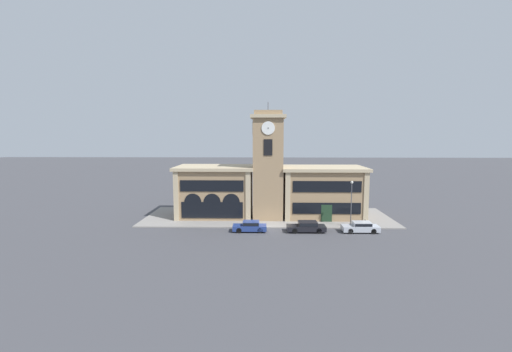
# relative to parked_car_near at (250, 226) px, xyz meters

# --- Properties ---
(ground_plane) EXTENTS (300.00, 300.00, 0.00)m
(ground_plane) POSITION_rel_parked_car_near_xyz_m (2.28, 1.44, -0.70)
(ground_plane) COLOR #424247
(sidewalk_kerb) EXTENTS (35.83, 12.43, 0.15)m
(sidewalk_kerb) POSITION_rel_parked_car_near_xyz_m (2.28, 7.66, -0.62)
(sidewalk_kerb) COLOR gray
(sidewalk_kerb) RESTS_ON ground_plane
(clock_tower) EXTENTS (4.91, 4.91, 16.74)m
(clock_tower) POSITION_rel_parked_car_near_xyz_m (2.28, 6.80, 7.12)
(clock_tower) COLOR #9E7F5B
(clock_tower) RESTS_ON ground_plane
(town_hall_left_wing) EXTENTS (11.49, 7.88, 7.58)m
(town_hall_left_wing) POSITION_rel_parked_car_near_xyz_m (-5.51, 8.25, 3.12)
(town_hall_left_wing) COLOR #9E7F5B
(town_hall_left_wing) RESTS_ON ground_plane
(town_hall_right_wing) EXTENTS (12.21, 7.88, 7.51)m
(town_hall_right_wing) POSITION_rel_parked_car_near_xyz_m (10.45, 8.26, 3.09)
(town_hall_right_wing) COLOR #9E7F5B
(town_hall_right_wing) RESTS_ON ground_plane
(parked_car_near) EXTENTS (4.26, 1.78, 1.32)m
(parked_car_near) POSITION_rel_parked_car_near_xyz_m (0.00, 0.00, 0.00)
(parked_car_near) COLOR navy
(parked_car_near) RESTS_ON ground_plane
(parked_car_mid) EXTENTS (4.86, 1.89, 1.32)m
(parked_car_mid) POSITION_rel_parked_car_near_xyz_m (7.13, 0.00, 0.00)
(parked_car_mid) COLOR black
(parked_car_mid) RESTS_ON ground_plane
(parked_car_far) EXTENTS (4.59, 1.85, 1.32)m
(parked_car_far) POSITION_rel_parked_car_near_xyz_m (13.90, 0.00, 0.00)
(parked_car_far) COLOR #B2B7C1
(parked_car_far) RESTS_ON ground_plane
(street_lamp) EXTENTS (0.36, 0.36, 6.06)m
(street_lamp) POSITION_rel_parked_car_near_xyz_m (13.16, 2.10, 3.40)
(street_lamp) COLOR #4C4C51
(street_lamp) RESTS_ON sidewalk_kerb
(bollard) EXTENTS (0.18, 0.18, 1.06)m
(bollard) POSITION_rel_parked_car_near_xyz_m (14.91, 1.66, -0.03)
(bollard) COLOR black
(bollard) RESTS_ON sidewalk_kerb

